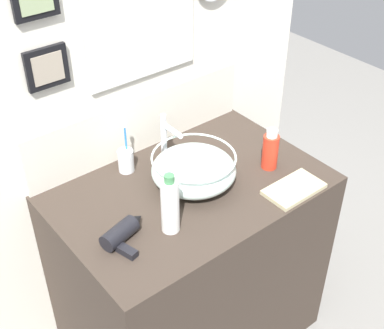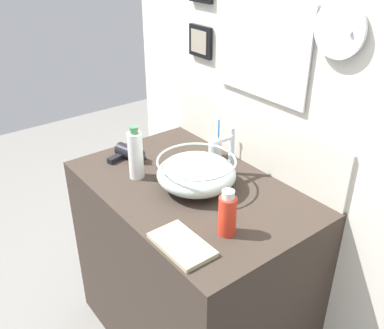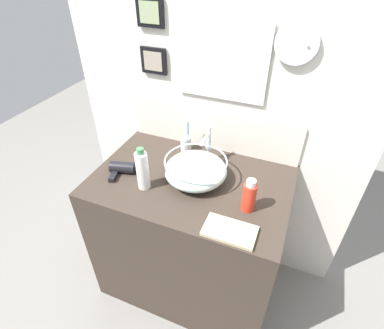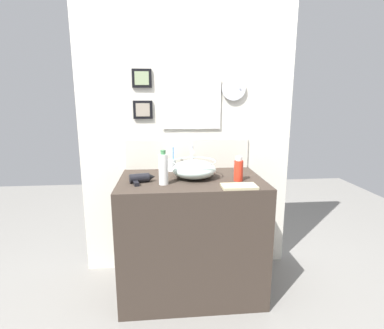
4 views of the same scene
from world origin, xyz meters
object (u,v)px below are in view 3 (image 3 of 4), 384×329
Objects in this scene: toothbrush_cup at (186,144)px; shampoo_bottle at (143,170)px; hair_drier at (125,168)px; glass_bowl_sink at (196,170)px; faucet at (208,143)px; hand_towel at (230,231)px; spray_bottle at (249,196)px.

shampoo_bottle is (-0.07, -0.37, 0.06)m from toothbrush_cup.
shampoo_bottle reaches higher than hair_drier.
hair_drier is 0.38m from toothbrush_cup.
shampoo_bottle reaches higher than glass_bowl_sink.
hair_drier is (-0.36, -0.25, -0.09)m from faucet.
toothbrush_cup is (-0.15, 0.23, -0.02)m from glass_bowl_sink.
hand_towel is (0.26, -0.43, -0.11)m from faucet.
glass_bowl_sink is 1.73× the size of hair_drier.
toothbrush_cup is (-0.15, 0.06, -0.07)m from faucet.
faucet is 1.26× the size of spray_bottle.
toothbrush_cup reaches higher than hand_towel.
spray_bottle is at bearing 77.86° from hand_towel.
toothbrush_cup is at bearing 80.00° from shampoo_bottle.
toothbrush_cup is at bearing 158.92° from faucet.
faucet is 0.40m from spray_bottle.
toothbrush_cup is 0.55m from spray_bottle.
glass_bowl_sink is at bearing -90.00° from faucet.
hair_drier is 0.80× the size of shampoo_bottle.
hair_drier is 0.66m from spray_bottle.
hair_drier is 0.18m from shampoo_bottle.
faucet is 1.17× the size of hair_drier.
toothbrush_cup reaches higher than hair_drier.
glass_bowl_sink is at bearing 134.46° from hand_towel.
glass_bowl_sink is 0.38m from hair_drier.
spray_bottle is (0.29, -0.10, 0.01)m from glass_bowl_sink.
faucet is 0.93× the size of shampoo_bottle.
glass_bowl_sink is at bearing -56.36° from toothbrush_cup.
spray_bottle reaches higher than glass_bowl_sink.
shampoo_bottle reaches higher than toothbrush_cup.
shampoo_bottle is 0.50m from hand_towel.
shampoo_bottle is at bearing -21.67° from hair_drier.
glass_bowl_sink is 1.53× the size of toothbrush_cup.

